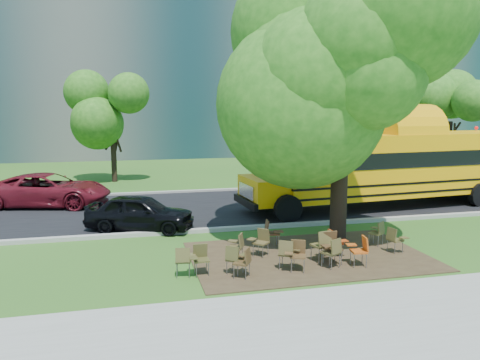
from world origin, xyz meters
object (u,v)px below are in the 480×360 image
object	(u,v)px
chair_7	(395,238)
bg_car_red	(48,190)
school_bus	(400,164)
chair_8	(237,244)
chair_14	(200,256)
chair_6	(360,248)
chair_3	(297,252)
chair_4	(288,251)
chair_9	(261,240)
chair_15	(333,250)
chair_0	(184,258)
chair_5	(331,245)
chair_13	(378,231)
black_car	(140,213)
main_tree	(343,75)
chair_1	(235,257)
chair_11	(323,242)
chair_2	(244,260)
chair_12	(334,240)

from	to	relation	value
chair_7	bg_car_red	xyz separation A→B (m)	(-11.37, 9.95, 0.26)
chair_7	bg_car_red	world-z (taller)	bg_car_red
school_bus	chair_8	xyz separation A→B (m)	(-8.98, -6.02, -1.39)
chair_14	chair_6	bearing A→B (deg)	174.65
chair_3	chair_4	world-z (taller)	chair_4
chair_3	chair_9	world-z (taller)	chair_3
chair_3	chair_15	bearing A→B (deg)	-160.19
chair_0	chair_5	distance (m)	4.15
chair_9	chair_14	distance (m)	2.32
chair_0	chair_14	size ratio (longest dim) A/B	1.00
chair_0	chair_4	xyz separation A→B (m)	(2.81, -0.16, 0.02)
chair_0	chair_7	distance (m)	6.51
chair_13	black_car	xyz separation A→B (m)	(-7.38, 3.82, 0.16)
chair_5	chair_7	xyz separation A→B (m)	(2.34, 0.50, -0.09)
chair_9	chair_15	bearing A→B (deg)	-178.01
chair_0	bg_car_red	world-z (taller)	bg_car_red
school_bus	chair_15	world-z (taller)	school_bus
main_tree	chair_1	distance (m)	6.98
chair_6	chair_11	size ratio (longest dim) A/B	0.91
chair_15	chair_8	bearing A→B (deg)	128.53
chair_6	chair_15	bearing A→B (deg)	98.95
chair_0	chair_2	size ratio (longest dim) A/B	1.01
school_bus	chair_13	distance (m)	7.10
chair_6	chair_0	bearing A→B (deg)	95.27
chair_15	chair_13	bearing A→B (deg)	10.15
chair_14	school_bus	bearing A→B (deg)	-146.64
bg_car_red	school_bus	bearing A→B (deg)	-89.56
bg_car_red	chair_9	bearing A→B (deg)	-128.19
chair_4	chair_5	size ratio (longest dim) A/B	0.91
main_tree	chair_14	xyz separation A→B (m)	(-5.06, -2.34, -4.97)
bg_car_red	chair_3	bearing A→B (deg)	-130.16
chair_8	black_car	bearing A→B (deg)	58.46
chair_4	bg_car_red	world-z (taller)	bg_car_red
chair_0	chair_13	xyz separation A→B (m)	(6.40, 1.33, -0.00)
chair_1	chair_2	distance (m)	0.33
chair_14	bg_car_red	bearing A→B (deg)	-63.43
chair_7	chair_11	distance (m)	2.50
chair_6	chair_13	distance (m)	2.25
chair_8	main_tree	bearing A→B (deg)	-41.32
chair_5	black_car	bearing A→B (deg)	-48.53
bg_car_red	chair_8	bearing A→B (deg)	-132.35
main_tree	chair_6	distance (m)	5.67
chair_12	black_car	size ratio (longest dim) A/B	0.21
chair_13	chair_11	bearing A→B (deg)	170.55
school_bus	chair_13	size ratio (longest dim) A/B	16.73
main_tree	chair_0	world-z (taller)	main_tree
chair_2	chair_7	world-z (taller)	chair_2
chair_11	chair_8	bearing A→B (deg)	151.64
chair_3	chair_6	xyz separation A→B (m)	(1.85, -0.04, 0.01)
chair_3	chair_8	bearing A→B (deg)	-17.39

